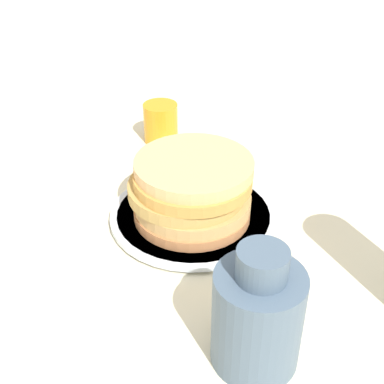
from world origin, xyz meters
TOP-DOWN VIEW (x-y plane):
  - ground_plane at (0.00, 0.00)m, footprint 4.00×4.00m
  - plate at (-0.00, -0.02)m, footprint 0.24×0.24m
  - pancake_stack at (-0.00, -0.02)m, footprint 0.18×0.17m
  - juice_glass at (-0.11, 0.20)m, footprint 0.06×0.06m
  - cream_jug at (0.12, -0.24)m, footprint 0.09×0.09m

SIDE VIEW (x-z plane):
  - ground_plane at x=0.00m, z-range 0.00..0.00m
  - plate at x=0.00m, z-range 0.00..0.01m
  - juice_glass at x=-0.11m, z-range 0.00..0.07m
  - pancake_stack at x=0.00m, z-range 0.01..0.10m
  - cream_jug at x=0.12m, z-range -0.01..0.13m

